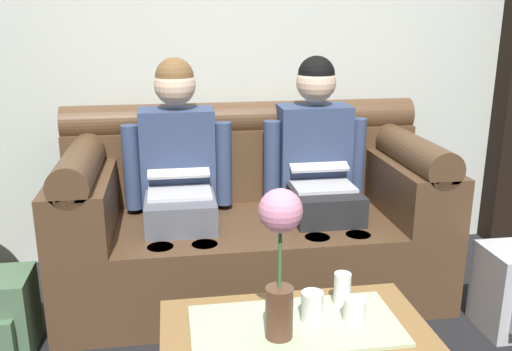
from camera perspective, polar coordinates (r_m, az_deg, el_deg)
The scene contains 9 objects.
back_wall_patterned at distance 3.30m, azimuth -2.09°, elevation 16.61°, with size 6.00×0.12×2.90m, color silver.
couch at distance 2.97m, azimuth -0.63°, elevation -4.54°, with size 1.93×0.88×0.96m.
person_left at distance 2.85m, azimuth -7.92°, elevation 0.39°, with size 0.56×0.67×1.22m.
person_right at distance 2.95m, azimuth 6.39°, elevation 0.99°, with size 0.56×0.67×1.22m.
coffee_table at distance 2.03m, azimuth 3.99°, elevation -16.40°, with size 0.92×0.51×0.40m.
flower_vase at distance 1.78m, azimuth 2.47°, elevation -7.44°, with size 0.14×0.14×0.51m.
cup_near_left at distance 1.99m, azimuth 5.75°, elevation -13.19°, with size 0.08×0.08×0.11m, color white.
cup_near_right at distance 2.11m, azimuth 8.81°, elevation -11.35°, with size 0.06×0.06×0.12m, color white.
cup_far_center at distance 2.02m, azimuth 10.05°, elevation -13.39°, with size 0.08×0.08×0.08m, color white.
Camera 1 is at (-0.40, -1.58, 1.44)m, focal length 39.11 mm.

